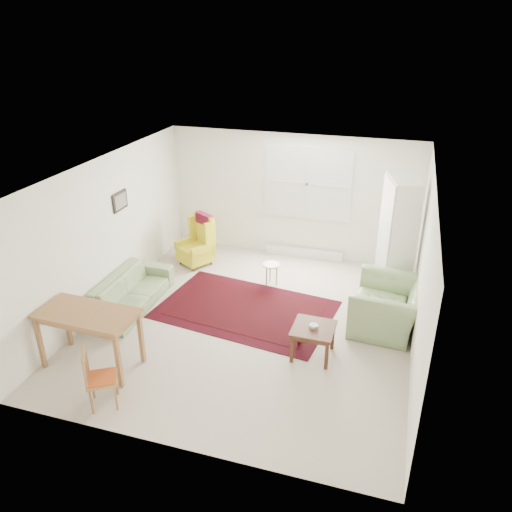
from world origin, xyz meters
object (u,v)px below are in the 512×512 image
(stool, at_px, (271,274))
(armchair, at_px, (388,302))
(coffee_table, at_px, (313,341))
(desk, at_px, (91,339))
(cabinet, at_px, (397,238))
(desk_chair, at_px, (102,378))
(sofa, at_px, (130,286))
(wingback_chair, at_px, (195,241))

(stool, bearing_deg, armchair, -22.42)
(coffee_table, distance_m, stool, 2.25)
(desk, bearing_deg, stool, 59.94)
(cabinet, relative_size, desk_chair, 2.56)
(stool, relative_size, desk_chair, 0.50)
(cabinet, bearing_deg, sofa, -172.39)
(sofa, bearing_deg, desk, -169.89)
(armchair, xyz_separation_m, desk_chair, (-3.29, -2.83, -0.05))
(coffee_table, height_order, cabinet, cabinet)
(armchair, bearing_deg, cabinet, -175.89)
(sofa, xyz_separation_m, desk, (0.31, -1.60, 0.05))
(wingback_chair, bearing_deg, coffee_table, -8.59)
(sofa, xyz_separation_m, wingback_chair, (0.41, 1.79, 0.13))
(stool, distance_m, desk, 3.52)
(armchair, height_order, desk_chair, armchair)
(cabinet, xyz_separation_m, desk_chair, (-3.30, -4.03, -0.64))
(armchair, relative_size, desk_chair, 1.45)
(stool, distance_m, desk_chair, 3.89)
(wingback_chair, bearing_deg, armchair, 12.44)
(armchair, xyz_separation_m, coffee_table, (-0.97, -1.05, -0.22))
(sofa, relative_size, cabinet, 0.89)
(desk, bearing_deg, armchair, 29.11)
(desk, distance_m, desk_chair, 0.89)
(wingback_chair, distance_m, stool, 1.72)
(wingback_chair, relative_size, stool, 2.47)
(armchair, bearing_deg, desk, -56.46)
(wingback_chair, height_order, stool, wingback_chair)
(stool, height_order, cabinet, cabinet)
(sofa, relative_size, coffee_table, 3.17)
(cabinet, bearing_deg, stool, 173.47)
(stool, bearing_deg, sofa, -145.11)
(armchair, xyz_separation_m, cabinet, (0.01, 1.20, 0.59))
(cabinet, distance_m, desk_chair, 5.25)
(sofa, distance_m, armchair, 4.23)
(wingback_chair, xyz_separation_m, stool, (1.66, -0.34, -0.30))
(cabinet, bearing_deg, desk, -154.36)
(armchair, relative_size, cabinet, 0.57)
(sofa, relative_size, stool, 4.59)
(armchair, height_order, cabinet, cabinet)
(stool, bearing_deg, cabinet, 8.70)
(sofa, distance_m, desk_chair, 2.44)
(stool, height_order, desk, desk)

